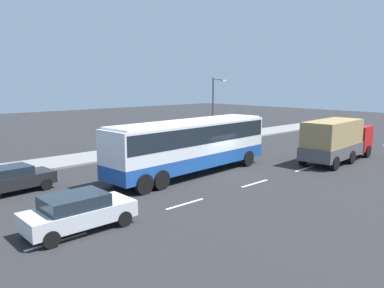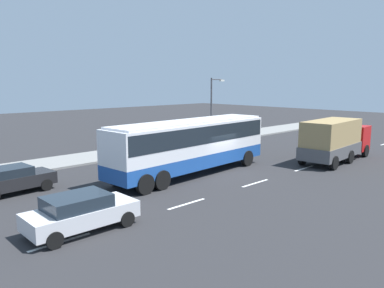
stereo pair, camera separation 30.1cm
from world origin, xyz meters
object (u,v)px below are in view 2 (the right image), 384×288
object	(u,v)px
coach_bus	(191,141)
street_lamp	(213,105)
car_silver_hatch	(80,212)
cargo_truck	(335,139)
car_black_sedan	(12,179)
pedestrian_near_curb	(205,131)

from	to	relation	value
coach_bus	street_lamp	distance (m)	12.98
car_silver_hatch	street_lamp	bearing A→B (deg)	30.38
cargo_truck	car_black_sedan	size ratio (longest dim) A/B	1.94
coach_bus	pedestrian_near_curb	xyz separation A→B (m)	(10.34, 8.76, -1.07)
cargo_truck	car_black_sedan	xyz separation A→B (m)	(-20.34, 8.05, -0.91)
car_black_sedan	pedestrian_near_curb	xyz separation A→B (m)	(20.11, 5.21, 0.32)
coach_bus	car_silver_hatch	size ratio (longest dim) A/B	2.83
car_silver_hatch	pedestrian_near_curb	bearing A→B (deg)	32.48
coach_bus	car_silver_hatch	distance (m)	10.42
cargo_truck	car_silver_hatch	xyz separation A→B (m)	(-20.21, 0.78, -0.89)
coach_bus	cargo_truck	bearing A→B (deg)	-26.38
cargo_truck	car_silver_hatch	distance (m)	20.25
cargo_truck	pedestrian_near_curb	world-z (taller)	cargo_truck
pedestrian_near_curb	street_lamp	size ratio (longest dim) A/B	0.27
cargo_truck	street_lamp	world-z (taller)	street_lamp
coach_bus	pedestrian_near_curb	distance (m)	13.59
car_silver_hatch	pedestrian_near_curb	world-z (taller)	pedestrian_near_curb
car_black_sedan	coach_bus	bearing A→B (deg)	-23.88
coach_bus	street_lamp	world-z (taller)	street_lamp
coach_bus	car_black_sedan	xyz separation A→B (m)	(-9.76, 3.55, -1.38)
car_silver_hatch	street_lamp	world-z (taller)	street_lamp
car_silver_hatch	car_black_sedan	bearing A→B (deg)	91.50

